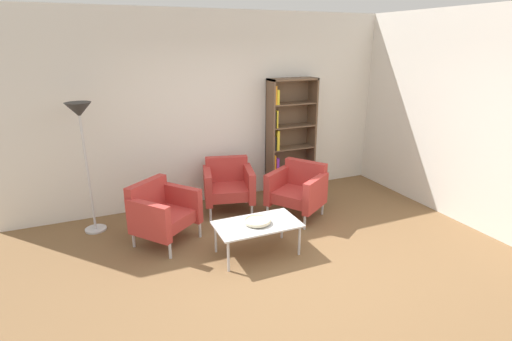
{
  "coord_description": "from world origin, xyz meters",
  "views": [
    {
      "loc": [
        -1.87,
        -3.3,
        2.45
      ],
      "look_at": [
        -0.08,
        0.84,
        0.95
      ],
      "focal_mm": 27.25,
      "sensor_mm": 36.0,
      "label": 1
    }
  ],
  "objects": [
    {
      "name": "ground_plane",
      "position": [
        0.0,
        0.0,
        0.0
      ],
      "size": [
        8.32,
        8.32,
        0.0
      ],
      "primitive_type": "plane",
      "color": "brown"
    },
    {
      "name": "plaster_back_panel",
      "position": [
        0.0,
        2.46,
        1.45
      ],
      "size": [
        6.4,
        0.12,
        2.9
      ],
      "primitive_type": "cube",
      "color": "silver",
      "rests_on": "ground_plane"
    },
    {
      "name": "plaster_right_partition",
      "position": [
        2.86,
        0.6,
        1.45
      ],
      "size": [
        0.12,
        5.2,
        2.9
      ],
      "primitive_type": "cube",
      "color": "silver",
      "rests_on": "ground_plane"
    },
    {
      "name": "bookshelf_tall",
      "position": [
        1.1,
        2.26,
        0.93
      ],
      "size": [
        0.8,
        0.3,
        1.9
      ],
      "color": "brown",
      "rests_on": "ground_plane"
    },
    {
      "name": "coffee_table_low",
      "position": [
        -0.2,
        0.52,
        0.37
      ],
      "size": [
        1.0,
        0.56,
        0.4
      ],
      "color": "silver",
      "rests_on": "ground_plane"
    },
    {
      "name": "decorative_bowl",
      "position": [
        -0.2,
        0.52,
        0.43
      ],
      "size": [
        0.32,
        0.32,
        0.05
      ],
      "color": "beige",
      "rests_on": "coffee_table_low"
    },
    {
      "name": "armchair_corner_red",
      "position": [
        -0.08,
        1.88,
        0.41
      ],
      "size": [
        0.85,
        0.8,
        0.78
      ],
      "rotation": [
        0.0,
        0.0,
        -0.24
      ],
      "color": "#B73833",
      "rests_on": "ground_plane"
    },
    {
      "name": "armchair_by_bookshelf",
      "position": [
        0.78,
        1.3,
        0.41
      ],
      "size": [
        0.92,
        0.94,
        0.78
      ],
      "rotation": [
        0.0,
        0.0,
        -0.99
      ],
      "color": "#B73833",
      "rests_on": "ground_plane"
    },
    {
      "name": "armchair_near_window",
      "position": [
        -1.18,
        1.29,
        0.41
      ],
      "size": [
        0.95,
        0.94,
        0.78
      ],
      "rotation": [
        0.0,
        0.0,
        0.67
      ],
      "color": "#B73833",
      "rests_on": "ground_plane"
    },
    {
      "name": "floor_lamp_torchiere",
      "position": [
        -1.98,
        1.97,
        1.45
      ],
      "size": [
        0.32,
        0.32,
        1.74
      ],
      "color": "silver",
      "rests_on": "ground_plane"
    }
  ]
}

